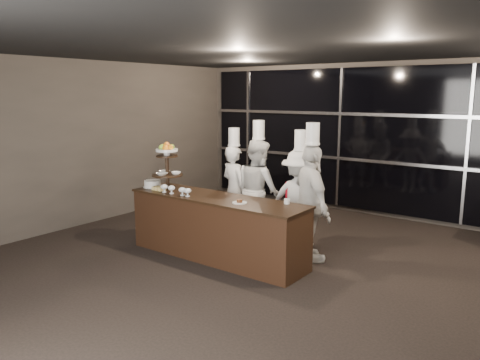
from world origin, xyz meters
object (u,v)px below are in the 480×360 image
Objects in this scene: chef_c at (299,200)px; chef_b at (258,189)px; display_stand at (167,162)px; chef_a at (234,188)px; chef_d at (311,202)px; layer_cake at (152,184)px; buffet_counter at (217,227)px.

chef_b is at bearing 176.15° from chef_c.
chef_a is (0.46, 1.12, -0.54)m from display_stand.
display_stand is 2.32m from chef_d.
chef_b reaches higher than chef_a.
chef_a is at bearing 177.31° from chef_b.
chef_d reaches higher than layer_cake.
chef_a reaches higher than buffet_counter.
chef_b is (-0.02, 1.10, 0.39)m from buffet_counter.
buffet_counter is 1.52× the size of chef_c.
chef_a is 1.33m from chef_c.
chef_a is at bearing 166.58° from chef_d.
chef_a is at bearing 115.86° from buffet_counter.
layer_cake is at bearing -162.57° from chef_d.
buffet_counter is 1.35m from chef_c.
chef_c is at bearing 27.79° from layer_cake.
chef_b is (1.27, 1.15, -0.12)m from layer_cake.
chef_c is 0.50m from chef_d.
chef_c is at bearing -3.85° from chef_b.
chef_c reaches higher than display_stand.
layer_cake is 0.16× the size of chef_a.
display_stand is at bearing -149.60° from chef_c.
layer_cake is 2.57m from chef_d.
chef_b is 1.24m from chef_d.
display_stand is at bearing -112.08° from chef_a.
display_stand is 0.37× the size of chef_d.
display_stand is at bearing 9.54° from layer_cake.
chef_b reaches higher than buffet_counter.
chef_c is (1.78, 1.04, -0.54)m from display_stand.
display_stand is 0.38× the size of chef_b.
chef_d is (1.70, -0.40, 0.07)m from chef_a.
layer_cake is at bearing -177.79° from buffet_counter.
chef_d is (1.18, -0.38, 0.02)m from chef_b.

